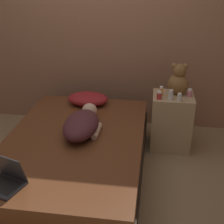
# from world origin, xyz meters

# --- Properties ---
(ground_plane) EXTENTS (12.00, 12.00, 0.00)m
(ground_plane) POSITION_xyz_m (0.00, 0.00, 0.00)
(ground_plane) COLOR #937551
(wall_back) EXTENTS (8.00, 0.06, 2.60)m
(wall_back) POSITION_xyz_m (0.00, 1.30, 1.30)
(wall_back) COLOR #996B51
(wall_back) RESTS_ON ground_plane
(bed) EXTENTS (1.35, 2.05, 0.44)m
(bed) POSITION_xyz_m (0.00, 0.00, 0.22)
(bed) COLOR #2D2319
(bed) RESTS_ON ground_plane
(nightstand) EXTENTS (0.45, 0.40, 0.65)m
(nightstand) POSITION_xyz_m (0.96, 0.73, 0.32)
(nightstand) COLOR tan
(nightstand) RESTS_ON ground_plane
(pillow) EXTENTS (0.48, 0.34, 0.14)m
(pillow) POSITION_xyz_m (-0.03, 0.81, 0.51)
(pillow) COLOR maroon
(pillow) RESTS_ON bed
(person_lying) EXTENTS (0.35, 0.75, 0.20)m
(person_lying) POSITION_xyz_m (0.06, 0.13, 0.54)
(person_lying) COLOR #4C2328
(person_lying) RESTS_ON bed
(laptop) EXTENTS (0.34, 0.31, 0.24)m
(laptop) POSITION_xyz_m (-0.33, -0.76, 0.50)
(laptop) COLOR #333338
(laptop) RESTS_ON bed
(teddy_bear) EXTENTS (0.23, 0.23, 0.35)m
(teddy_bear) POSITION_xyz_m (1.00, 0.79, 0.80)
(teddy_bear) COLOR brown
(teddy_bear) RESTS_ON nightstand
(bottle_white) EXTENTS (0.05, 0.05, 0.09)m
(bottle_white) POSITION_xyz_m (1.01, 0.57, 0.69)
(bottle_white) COLOR white
(bottle_white) RESTS_ON nightstand
(bottle_clear) EXTENTS (0.05, 0.05, 0.11)m
(bottle_clear) POSITION_xyz_m (0.92, 0.61, 0.70)
(bottle_clear) COLOR silver
(bottle_clear) RESTS_ON nightstand
(bottle_red) EXTENTS (0.05, 0.05, 0.09)m
(bottle_red) POSITION_xyz_m (0.80, 0.60, 0.69)
(bottle_red) COLOR #B72D2D
(bottle_red) RESTS_ON nightstand
(bottle_pink) EXTENTS (0.05, 0.05, 0.09)m
(bottle_pink) POSITION_xyz_m (1.13, 0.72, 0.69)
(bottle_pink) COLOR pink
(bottle_pink) RESTS_ON nightstand
(bottle_orange) EXTENTS (0.04, 0.04, 0.11)m
(bottle_orange) POSITION_xyz_m (0.82, 0.70, 0.70)
(bottle_orange) COLOR orange
(bottle_orange) RESTS_ON nightstand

